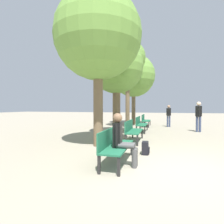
{
  "coord_description": "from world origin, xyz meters",
  "views": [
    {
      "loc": [
        -0.33,
        -4.28,
        1.46
      ],
      "look_at": [
        -2.69,
        4.06,
        1.21
      ],
      "focal_mm": 28.0,
      "sensor_mm": 36.0,
      "label": 1
    }
  ],
  "objects_px": {
    "bench_row_1": "(132,129)",
    "person_seated": "(122,138)",
    "bench_row_0": "(114,143)",
    "tree_row_2": "(128,59)",
    "bench_row_3": "(145,120)",
    "tree_row_3": "(134,76)",
    "tree_row_0": "(98,37)",
    "backpack": "(145,148)",
    "pedestrian_mid": "(169,114)",
    "bench_row_2": "(140,123)",
    "pedestrian_near": "(199,115)",
    "tree_row_1": "(116,68)"
  },
  "relations": [
    {
      "from": "bench_row_1",
      "to": "person_seated",
      "type": "xyz_separation_m",
      "value": [
        0.25,
        -3.1,
        0.18
      ]
    },
    {
      "from": "bench_row_0",
      "to": "tree_row_2",
      "type": "xyz_separation_m",
      "value": [
        -1.1,
        7.62,
        4.25
      ]
    },
    {
      "from": "bench_row_3",
      "to": "bench_row_0",
      "type": "bearing_deg",
      "value": -90.0
    },
    {
      "from": "tree_row_3",
      "to": "person_seated",
      "type": "relative_size",
      "value": 4.47
    },
    {
      "from": "tree_row_0",
      "to": "backpack",
      "type": "relative_size",
      "value": 14.36
    },
    {
      "from": "bench_row_0",
      "to": "backpack",
      "type": "bearing_deg",
      "value": 55.66
    },
    {
      "from": "tree_row_0",
      "to": "person_seated",
      "type": "height_order",
      "value": "tree_row_0"
    },
    {
      "from": "pedestrian_mid",
      "to": "bench_row_0",
      "type": "bearing_deg",
      "value": -100.65
    },
    {
      "from": "bench_row_1",
      "to": "bench_row_2",
      "type": "height_order",
      "value": "same"
    },
    {
      "from": "bench_row_0",
      "to": "pedestrian_mid",
      "type": "distance_m",
      "value": 9.13
    },
    {
      "from": "bench_row_0",
      "to": "tree_row_0",
      "type": "distance_m",
      "value": 4.09
    },
    {
      "from": "pedestrian_near",
      "to": "bench_row_1",
      "type": "bearing_deg",
      "value": -130.67
    },
    {
      "from": "tree_row_2",
      "to": "tree_row_3",
      "type": "relative_size",
      "value": 1.04
    },
    {
      "from": "tree_row_3",
      "to": "backpack",
      "type": "distance_m",
      "value": 10.21
    },
    {
      "from": "tree_row_0",
      "to": "person_seated",
      "type": "xyz_separation_m",
      "value": [
        1.34,
        -1.92,
        -3.34
      ]
    },
    {
      "from": "person_seated",
      "to": "pedestrian_mid",
      "type": "relative_size",
      "value": 0.82
    },
    {
      "from": "backpack",
      "to": "bench_row_2",
      "type": "bearing_deg",
      "value": 98.34
    },
    {
      "from": "bench_row_0",
      "to": "bench_row_3",
      "type": "xyz_separation_m",
      "value": [
        0.0,
        8.84,
        0.0
      ]
    },
    {
      "from": "bench_row_1",
      "to": "bench_row_2",
      "type": "distance_m",
      "value": 2.95
    },
    {
      "from": "tree_row_1",
      "to": "backpack",
      "type": "relative_size",
      "value": 12.54
    },
    {
      "from": "bench_row_2",
      "to": "pedestrian_mid",
      "type": "distance_m",
      "value": 3.53
    },
    {
      "from": "bench_row_2",
      "to": "bench_row_3",
      "type": "bearing_deg",
      "value": 90.0
    },
    {
      "from": "tree_row_3",
      "to": "backpack",
      "type": "xyz_separation_m",
      "value": [
        1.81,
        -9.28,
        -3.86
      ]
    },
    {
      "from": "backpack",
      "to": "pedestrian_mid",
      "type": "xyz_separation_m",
      "value": [
        0.97,
        7.92,
        0.72
      ]
    },
    {
      "from": "tree_row_1",
      "to": "pedestrian_near",
      "type": "distance_m",
      "value": 5.49
    },
    {
      "from": "bench_row_0",
      "to": "tree_row_1",
      "type": "height_order",
      "value": "tree_row_1"
    },
    {
      "from": "tree_row_3",
      "to": "person_seated",
      "type": "height_order",
      "value": "tree_row_3"
    },
    {
      "from": "bench_row_1",
      "to": "person_seated",
      "type": "height_order",
      "value": "person_seated"
    },
    {
      "from": "pedestrian_mid",
      "to": "tree_row_1",
      "type": "bearing_deg",
      "value": -122.01
    },
    {
      "from": "bench_row_1",
      "to": "tree_row_2",
      "type": "relative_size",
      "value": 0.29
    },
    {
      "from": "bench_row_3",
      "to": "tree_row_3",
      "type": "relative_size",
      "value": 0.3
    },
    {
      "from": "bench_row_3",
      "to": "pedestrian_mid",
      "type": "distance_m",
      "value": 1.74
    },
    {
      "from": "bench_row_0",
      "to": "tree_row_2",
      "type": "distance_m",
      "value": 8.8
    },
    {
      "from": "tree_row_0",
      "to": "pedestrian_mid",
      "type": "bearing_deg",
      "value": 68.88
    },
    {
      "from": "tree_row_3",
      "to": "pedestrian_near",
      "type": "height_order",
      "value": "tree_row_3"
    },
    {
      "from": "bench_row_1",
      "to": "tree_row_3",
      "type": "distance_m",
      "value": 8.25
    },
    {
      "from": "tree_row_1",
      "to": "pedestrian_near",
      "type": "height_order",
      "value": "tree_row_1"
    },
    {
      "from": "tree_row_2",
      "to": "tree_row_0",
      "type": "bearing_deg",
      "value": -90.0
    },
    {
      "from": "tree_row_0",
      "to": "tree_row_1",
      "type": "distance_m",
      "value": 2.8
    },
    {
      "from": "tree_row_0",
      "to": "person_seated",
      "type": "distance_m",
      "value": 4.08
    },
    {
      "from": "tree_row_2",
      "to": "bench_row_2",
      "type": "bearing_deg",
      "value": -57.61
    },
    {
      "from": "tree_row_0",
      "to": "tree_row_1",
      "type": "relative_size",
      "value": 1.15
    },
    {
      "from": "bench_row_3",
      "to": "tree_row_3",
      "type": "height_order",
      "value": "tree_row_3"
    },
    {
      "from": "tree_row_2",
      "to": "backpack",
      "type": "distance_m",
      "value": 8.21
    },
    {
      "from": "bench_row_3",
      "to": "tree_row_3",
      "type": "bearing_deg",
      "value": 126.49
    },
    {
      "from": "bench_row_3",
      "to": "tree_row_0",
      "type": "height_order",
      "value": "tree_row_0"
    },
    {
      "from": "pedestrian_near",
      "to": "bench_row_2",
      "type": "bearing_deg",
      "value": -165.49
    },
    {
      "from": "bench_row_1",
      "to": "tree_row_2",
      "type": "height_order",
      "value": "tree_row_2"
    },
    {
      "from": "bench_row_1",
      "to": "pedestrian_mid",
      "type": "xyz_separation_m",
      "value": [
        1.69,
        6.02,
        0.4
      ]
    },
    {
      "from": "bench_row_2",
      "to": "tree_row_1",
      "type": "height_order",
      "value": "tree_row_1"
    }
  ]
}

